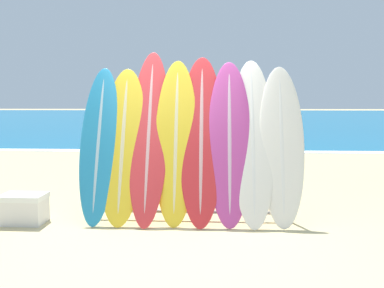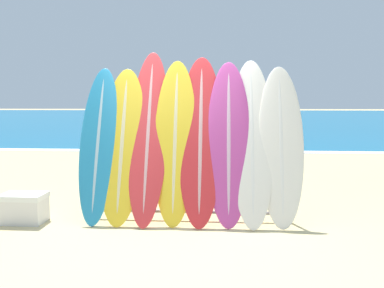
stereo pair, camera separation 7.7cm
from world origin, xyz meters
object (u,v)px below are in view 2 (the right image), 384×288
object	(u,v)px
surfboard_slot_1	(122,144)
cooler_box	(24,208)
surfboard_rack	(188,184)
person_near_water	(238,125)
person_mid_beach	(112,129)
surfboard_slot_5	(229,141)
surfboard_slot_6	(252,140)
surfboard_slot_0	(99,143)
surfboard_slot_2	(148,135)
surfboard_slot_4	(201,138)
surfboard_slot_7	(281,145)
surfboard_slot_3	(175,140)

from	to	relation	value
surfboard_slot_1	cooler_box	xyz separation A→B (m)	(-1.26, -0.23, -0.82)
surfboard_rack	person_near_water	distance (m)	6.11
surfboard_rack	cooler_box	distance (m)	2.15
surfboard_slot_1	person_mid_beach	bearing A→B (deg)	107.85
surfboard_slot_5	surfboard_slot_6	world-z (taller)	surfboard_slot_6
surfboard_slot_0	surfboard_slot_1	bearing A→B (deg)	1.25
surfboard_slot_6	cooler_box	distance (m)	3.09
person_near_water	person_mid_beach	distance (m)	3.74
surfboard_slot_6	surfboard_slot_0	bearing A→B (deg)	-179.31
surfboard_slot_1	surfboard_slot_5	world-z (taller)	surfboard_slot_5
surfboard_slot_2	person_mid_beach	bearing A→B (deg)	112.49
person_near_water	cooler_box	bearing A→B (deg)	-7.28
surfboard_slot_1	person_mid_beach	size ratio (longest dim) A/B	1.20
person_near_water	surfboard_slot_2	bearing A→B (deg)	4.99
surfboard_slot_0	surfboard_slot_4	bearing A→B (deg)	1.43
surfboard_slot_2	surfboard_slot_6	xyz separation A→B (m)	(1.35, -0.03, -0.07)
surfboard_slot_5	cooler_box	size ratio (longest dim) A/B	3.80
surfboard_slot_1	cooler_box	bearing A→B (deg)	-169.53
surfboard_slot_7	surfboard_slot_4	bearing A→B (deg)	177.88
surfboard_slot_4	person_near_water	world-z (taller)	surfboard_slot_4
surfboard_slot_7	surfboard_slot_1	bearing A→B (deg)	179.68
surfboard_slot_6	person_mid_beach	size ratio (longest dim) A/B	1.27
surfboard_slot_2	surfboard_slot_4	world-z (taller)	surfboard_slot_2
surfboard_slot_1	surfboard_slot_3	bearing A→B (deg)	1.05
cooler_box	surfboard_slot_4	bearing A→B (deg)	6.47
surfboard_slot_2	surfboard_slot_7	distance (m)	1.72
surfboard_slot_0	surfboard_slot_4	size ratio (longest dim) A/B	0.93
person_mid_beach	cooler_box	bearing A→B (deg)	62.96
person_mid_beach	cooler_box	world-z (taller)	person_mid_beach
surfboard_slot_0	person_near_water	bearing A→B (deg)	70.31
surfboard_slot_0	surfboard_slot_7	xyz separation A→B (m)	(2.37, -0.00, -0.00)
person_mid_beach	cooler_box	xyz separation A→B (m)	(-0.01, -4.12, -0.73)
surfboard_slot_6	person_near_water	xyz separation A→B (m)	(0.14, 5.98, -0.16)
surfboard_rack	surfboard_slot_4	size ratio (longest dim) A/B	1.24
surfboard_slot_5	surfboard_slot_6	size ratio (longest dim) A/B	0.99
surfboard_slot_1	surfboard_slot_2	bearing A→B (deg)	8.59
surfboard_slot_1	surfboard_slot_7	xyz separation A→B (m)	(2.05, -0.01, 0.01)
person_mid_beach	surfboard_slot_3	bearing A→B (deg)	89.73
surfboard_slot_5	surfboard_slot_3	bearing A→B (deg)	178.98
surfboard_slot_0	surfboard_slot_6	distance (m)	2.01
surfboard_slot_2	surfboard_slot_3	world-z (taller)	surfboard_slot_2
surfboard_slot_6	surfboard_rack	bearing A→B (deg)	-177.45
surfboard_slot_6	person_near_water	world-z (taller)	surfboard_slot_6
surfboard_rack	surfboard_slot_0	bearing A→B (deg)	179.39
surfboard_slot_4	person_near_water	xyz separation A→B (m)	(0.81, 5.98, -0.19)
surfboard_slot_1	surfboard_slot_4	bearing A→B (deg)	1.48
surfboard_rack	surfboard_slot_7	xyz separation A→B (m)	(1.19, 0.01, 0.53)
surfboard_slot_0	surfboard_slot_1	distance (m)	0.32
surfboard_slot_1	surfboard_slot_3	world-z (taller)	surfboard_slot_3
surfboard_slot_2	person_near_water	distance (m)	6.14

